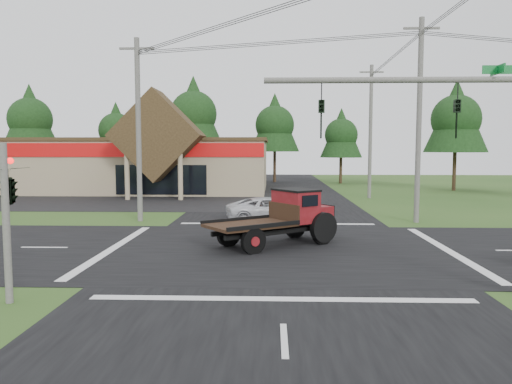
{
  "coord_description": "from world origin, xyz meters",
  "views": [
    {
      "loc": [
        -0.27,
        -20.67,
        4.24
      ],
      "look_at": [
        -1.04,
        2.58,
        2.2
      ],
      "focal_mm": 35.0,
      "sensor_mm": 36.0,
      "label": 1
    }
  ],
  "objects": [
    {
      "name": "ground",
      "position": [
        0.0,
        0.0,
        0.0
      ],
      "size": [
        120.0,
        120.0,
        0.0
      ],
      "primitive_type": "plane",
      "color": "#2C4E1B",
      "rests_on": "ground"
    },
    {
      "name": "road_ns",
      "position": [
        0.0,
        0.0,
        0.01
      ],
      "size": [
        12.0,
        120.0,
        0.02
      ],
      "primitive_type": "cube",
      "color": "black",
      "rests_on": "ground"
    },
    {
      "name": "road_ew",
      "position": [
        0.0,
        0.0,
        0.01
      ],
      "size": [
        120.0,
        12.0,
        0.02
      ],
      "primitive_type": "cube",
      "color": "black",
      "rests_on": "ground"
    },
    {
      "name": "parking_apron",
      "position": [
        -14.0,
        19.0,
        0.01
      ],
      "size": [
        28.0,
        14.0,
        0.02
      ],
      "primitive_type": "cube",
      "color": "black",
      "rests_on": "ground"
    },
    {
      "name": "cvs_building",
      "position": [
        -15.7,
        29.57,
        2.78
      ],
      "size": [
        30.4,
        18.2,
        9.19
      ],
      "color": "tan",
      "rests_on": "ground"
    },
    {
      "name": "traffic_signal_mast",
      "position": [
        5.82,
        -7.5,
        4.43
      ],
      "size": [
        8.12,
        0.24,
        7.0
      ],
      "color": "#595651",
      "rests_on": "ground"
    },
    {
      "name": "traffic_signal_corner",
      "position": [
        -7.5,
        -7.32,
        3.52
      ],
      "size": [
        0.53,
        2.48,
        4.4
      ],
      "color": "#595651",
      "rests_on": "ground"
    },
    {
      "name": "utility_pole_nw",
      "position": [
        -8.0,
        8.0,
        5.39
      ],
      "size": [
        2.0,
        0.3,
        10.5
      ],
      "color": "#595651",
      "rests_on": "ground"
    },
    {
      "name": "utility_pole_ne",
      "position": [
        8.0,
        8.0,
        5.89
      ],
      "size": [
        2.0,
        0.3,
        11.5
      ],
      "color": "#595651",
      "rests_on": "ground"
    },
    {
      "name": "utility_pole_n",
      "position": [
        8.0,
        22.0,
        5.74
      ],
      "size": [
        2.0,
        0.3,
        11.2
      ],
      "color": "#595651",
      "rests_on": "ground"
    },
    {
      "name": "tree_row_a",
      "position": [
        -30.0,
        40.0,
        8.05
      ],
      "size": [
        6.72,
        6.72,
        12.12
      ],
      "color": "#332316",
      "rests_on": "ground"
    },
    {
      "name": "tree_row_b",
      "position": [
        -20.0,
        42.0,
        6.7
      ],
      "size": [
        5.6,
        5.6,
        10.1
      ],
      "color": "#332316",
      "rests_on": "ground"
    },
    {
      "name": "tree_row_c",
      "position": [
        -10.0,
        41.0,
        8.72
      ],
      "size": [
        7.28,
        7.28,
        13.13
      ],
      "color": "#332316",
      "rests_on": "ground"
    },
    {
      "name": "tree_row_d",
      "position": [
        0.0,
        42.0,
        7.38
      ],
      "size": [
        6.16,
        6.16,
        11.11
      ],
      "color": "#332316",
      "rests_on": "ground"
    },
    {
      "name": "tree_row_e",
      "position": [
        8.0,
        40.0,
        6.03
      ],
      "size": [
        5.04,
        5.04,
        9.09
      ],
      "color": "#332316",
      "rests_on": "ground"
    },
    {
      "name": "tree_side_ne",
      "position": [
        18.0,
        30.0,
        7.38
      ],
      "size": [
        6.16,
        6.16,
        11.11
      ],
      "color": "#332316",
      "rests_on": "ground"
    },
    {
      "name": "antique_flatbed_truck",
      "position": [
        -0.19,
        0.81,
        1.24
      ],
      "size": [
        6.13,
        5.3,
        2.48
      ],
      "primitive_type": null,
      "rotation": [
        0.0,
        0.0,
        -0.95
      ],
      "color": "#630E10",
      "rests_on": "ground"
    },
    {
      "name": "white_pickup",
      "position": [
        -0.37,
        7.97,
        0.71
      ],
      "size": [
        5.51,
        3.47,
        1.42
      ],
      "primitive_type": "imported",
      "rotation": [
        0.0,
        0.0,
        1.8
      ],
      "color": "silver",
      "rests_on": "ground"
    }
  ]
}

